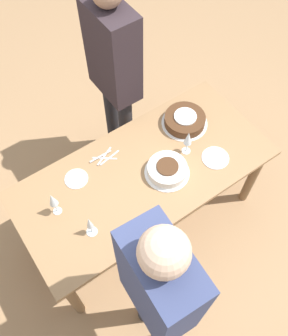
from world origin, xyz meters
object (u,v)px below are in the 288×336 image
Objects in this scene: cake_center_white at (167,170)px; person_cutting at (114,68)px; cake_front_chocolate at (185,120)px; wine_glass_extra at (188,139)px; person_watching at (158,293)px; wine_glass_near at (53,200)px; wine_glass_far at (90,224)px.

person_cutting reaches higher than cake_center_white.
cake_center_white is 0.91× the size of cake_front_chocolate.
person_watching is at bearing 42.94° from wine_glass_extra.
person_watching is at bearing 49.46° from cake_center_white.
wine_glass_near is at bearing 4.97° from cake_front_chocolate.
cake_center_white is at bearing 167.13° from wine_glass_near.
wine_glass_far is at bearing -40.94° from person_cutting.
person_cutting is 0.97× the size of person_watching.
wine_glass_extra is (-0.21, -0.06, 0.11)m from cake_center_white.
person_watching is (0.56, 0.66, 0.29)m from cake_center_white.
cake_front_chocolate is 0.19× the size of person_watching.
cake_center_white is at bearing -7.20° from person_cutting.
person_cutting is (-0.72, -0.84, 0.17)m from wine_glass_far.
cake_front_chocolate is 1.72× the size of wine_glass_far.
person_watching is at bearing 45.11° from cake_front_chocolate.
wine_glass_extra is at bearing 173.77° from wine_glass_near.
wine_glass_far is (0.63, 0.08, 0.09)m from cake_center_white.
person_cutting is at bearing -80.08° from wine_glass_extra.
person_cutting is at bearing -62.34° from cake_front_chocolate.
cake_front_chocolate is 0.20× the size of person_cutting.
person_watching is (0.92, 0.92, 0.29)m from cake_front_chocolate.
wine_glass_far is 0.92× the size of wine_glass_extra.
wine_glass_extra is (-0.95, 0.10, -0.01)m from wine_glass_near.
wine_glass_far is 1.12m from person_cutting.
wine_glass_extra is at bearing -170.54° from wine_glass_far.
cake_front_chocolate is 0.27m from wine_glass_extra.
cake_front_chocolate is 1.54× the size of wine_glass_near.
person_cutting is at bearing -21.08° from person_watching.
wine_glass_extra reaches higher than cake_center_white.
person_watching reaches higher than wine_glass_extra.
cake_center_white is at bearing -36.96° from person_watching.
cake_front_chocolate is at bearing 27.22° from person_cutting.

